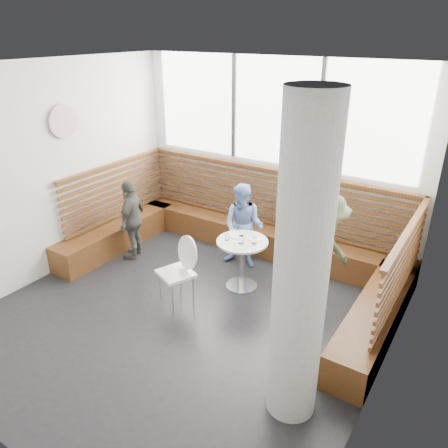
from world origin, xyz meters
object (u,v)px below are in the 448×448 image
Objects in this scene: child_back at (244,226)px; child_left at (132,219)px; cafe_chair at (179,265)px; concrete_column at (301,271)px; adult_man at (321,256)px; cafe_table at (242,254)px.

child_back is 1.01× the size of child_left.
child_back is at bearing 103.76° from cafe_chair.
concrete_column is 1.86m from adult_man.
cafe_chair is (-0.54, -0.80, 0.03)m from cafe_table.
child_left is (-1.49, 0.65, 0.10)m from cafe_chair.
concrete_column is at bearing 0.10° from cafe_chair.
concrete_column is at bearing 46.47° from child_left.
child_back is (-1.91, 2.27, -0.91)m from concrete_column.
cafe_chair is 0.73× the size of child_left.
cafe_table is at bearing 103.68° from adult_man.
cafe_chair is at bearing -124.15° from cafe_table.
concrete_column is 2.32× the size of child_back.
concrete_column is at bearing -152.38° from adult_man.
adult_man is 1.28× the size of child_left.
concrete_column reaches higher than cafe_chair.
child_left is at bearing 179.07° from cafe_chair.
adult_man reaches higher than child_left.
cafe_table is (-1.58, 1.68, -1.05)m from concrete_column.
concrete_column is at bearing -58.52° from child_back.
concrete_column reaches higher than child_back.
child_left is (-3.61, 1.53, -0.92)m from concrete_column.
cafe_chair reaches higher than cafe_table.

